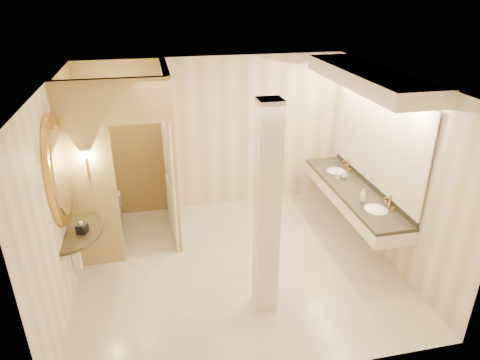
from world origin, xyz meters
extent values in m
plane|color=white|center=(0.00, 0.00, 0.00)|extent=(4.50, 4.50, 0.00)
plane|color=silver|center=(0.00, 0.00, 2.70)|extent=(4.50, 4.50, 0.00)
cube|color=white|center=(0.00, 2.00, 1.35)|extent=(4.50, 0.02, 2.70)
cube|color=white|center=(0.00, -2.00, 1.35)|extent=(4.50, 0.02, 2.70)
cube|color=white|center=(-2.25, 0.00, 1.35)|extent=(0.02, 4.00, 2.70)
cube|color=white|center=(2.25, 0.00, 1.35)|extent=(0.02, 4.00, 2.70)
cube|color=tan|center=(-0.80, 1.25, 1.35)|extent=(0.10, 1.50, 2.70)
cube|color=tan|center=(-1.93, 0.50, 1.35)|extent=(0.65, 0.10, 2.70)
cube|color=tan|center=(-1.20, 0.50, 2.40)|extent=(0.80, 0.10, 0.60)
cube|color=white|center=(-0.84, 0.90, 1.05)|extent=(0.12, 0.80, 2.10)
cylinder|color=gold|center=(-1.93, 0.43, 1.55)|extent=(0.03, 0.03, 0.30)
cone|color=white|center=(-1.93, 0.43, 1.75)|extent=(0.14, 0.14, 0.14)
cube|color=white|center=(1.95, 0.40, 0.73)|extent=(0.60, 2.54, 0.24)
cube|color=black|center=(1.95, 0.40, 0.85)|extent=(0.64, 2.58, 0.05)
cube|color=black|center=(2.23, 0.40, 0.92)|extent=(0.03, 2.54, 0.10)
ellipsoid|color=white|center=(1.95, -0.29, 0.83)|extent=(0.40, 0.44, 0.15)
cylinder|color=gold|center=(2.15, -0.29, 0.96)|extent=(0.03, 0.03, 0.22)
ellipsoid|color=white|center=(1.95, 1.09, 0.83)|extent=(0.40, 0.44, 0.15)
cylinder|color=gold|center=(2.15, 1.09, 0.96)|extent=(0.03, 0.03, 0.22)
cube|color=white|center=(2.23, 0.40, 1.70)|extent=(0.03, 2.54, 1.40)
cube|color=white|center=(1.95, 0.40, 2.59)|extent=(0.75, 2.74, 0.22)
cylinder|color=black|center=(-2.23, 0.05, 0.85)|extent=(1.10, 1.10, 0.05)
cube|color=white|center=(-2.19, 0.05, 0.55)|extent=(0.10, 0.10, 0.60)
cylinder|color=gold|center=(-2.21, 0.05, 1.70)|extent=(0.07, 1.10, 1.10)
cylinder|color=white|center=(-2.17, 0.05, 1.70)|extent=(0.02, 0.88, 0.88)
cube|color=white|center=(0.17, -0.90, 1.35)|extent=(0.27, 0.27, 2.70)
cube|color=black|center=(-2.03, -0.08, 0.93)|extent=(0.16, 0.16, 0.12)
imported|color=white|center=(-1.85, 1.45, 0.42)|extent=(0.47, 0.82, 0.83)
imported|color=beige|center=(1.82, 0.78, 0.95)|extent=(0.08, 0.08, 0.14)
imported|color=silver|center=(1.95, 0.78, 0.94)|extent=(0.11, 0.11, 0.13)
imported|color=#C6B28C|center=(1.86, -0.03, 0.98)|extent=(0.10, 0.10, 0.20)
camera|label=1|loc=(-1.04, -5.07, 3.79)|focal=32.00mm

